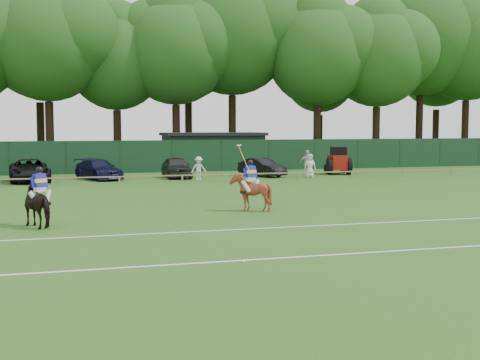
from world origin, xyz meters
name	(u,v)px	position (x,y,z in m)	size (l,w,h in m)	color
ground	(250,225)	(0.00, 0.00, 0.00)	(160.00, 160.00, 0.00)	#1E4C14
horse_dark	(40,205)	(-7.44, 1.64, 0.81)	(0.87, 1.91, 1.61)	black
horse_chestnut	(250,192)	(1.15, 3.62, 0.81)	(1.31, 1.48, 1.63)	maroon
suv_black	(30,170)	(-8.44, 21.19, 0.74)	(2.44, 5.30, 1.47)	black
sedan_navy	(99,169)	(-4.02, 21.78, 0.68)	(1.90, 4.67, 1.36)	#12143A
hatch_grey	(176,167)	(1.33, 21.76, 0.73)	(1.73, 4.30, 1.47)	#29292C
estate_black	(262,167)	(7.44, 21.12, 0.65)	(1.37, 3.93, 1.30)	black
spectator_left	(199,168)	(2.36, 19.18, 0.79)	(1.02, 0.58, 1.57)	beige
spectator_mid	(307,163)	(10.61, 20.35, 0.94)	(1.10, 0.46, 1.88)	silver
spectator_right	(310,166)	(10.36, 19.21, 0.83)	(0.81, 0.53, 1.66)	silver
rider_dark	(40,185)	(-7.43, 1.63, 1.54)	(0.87, 0.62, 1.41)	silver
rider_chestnut	(251,175)	(1.15, 3.61, 1.55)	(0.97, 0.50, 2.05)	silver
polo_ball	(243,261)	(-2.12, -6.30, 0.04)	(0.09, 0.09, 0.09)	silver
pitch_lines	(282,241)	(0.00, -3.50, 0.01)	(60.00, 5.10, 0.01)	silver
pitch_rail	(167,176)	(0.00, 18.00, 0.45)	(62.10, 0.10, 0.50)	#997F5B
perimeter_fence	(147,157)	(0.00, 27.00, 1.25)	(92.08, 0.08, 2.50)	#14351E
utility_shed	(213,150)	(6.00, 30.00, 1.54)	(8.40, 4.40, 3.04)	#14331E
tree_row	(157,166)	(2.00, 35.00, 0.00)	(96.00, 12.00, 21.00)	#26561C
tractor	(338,161)	(13.48, 21.37, 0.97)	(2.08, 2.72, 2.05)	maroon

